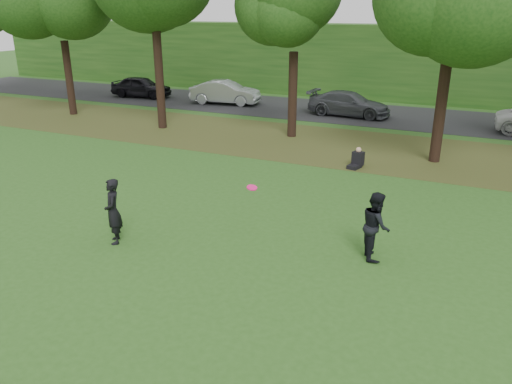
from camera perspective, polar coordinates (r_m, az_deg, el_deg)
ground at (r=12.30m, az=-5.73°, el=-9.49°), size 120.00×120.00×0.00m
leaf_litter at (r=23.63m, az=10.17°, el=5.10°), size 60.00×7.00×0.01m
street at (r=31.26m, az=13.96°, el=8.54°), size 70.00×7.00×0.02m
far_hedge at (r=36.75m, az=16.17°, el=13.99°), size 70.00×3.00×5.00m
player_left at (r=14.04m, az=-16.02°, el=-2.14°), size 0.76×0.80×1.83m
player_right at (r=13.06m, az=13.52°, el=-3.74°), size 0.95×1.06×1.78m
parked_cars at (r=30.19m, az=12.24°, el=9.68°), size 38.18×3.31×1.53m
frisbee at (r=12.48m, az=-0.46°, el=0.51°), size 0.27×0.28×0.11m
seated_person at (r=20.56m, az=11.46°, el=3.60°), size 0.59×0.81×0.83m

